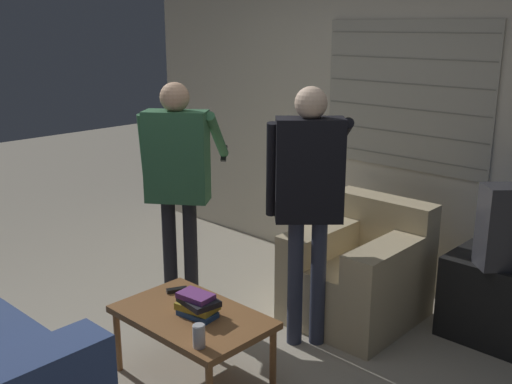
{
  "coord_description": "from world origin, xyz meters",
  "views": [
    {
      "loc": [
        2.56,
        -2.08,
        2.03
      ],
      "look_at": [
        0.03,
        0.6,
        1.0
      ],
      "focal_mm": 42.0,
      "sensor_mm": 36.0,
      "label": 1
    }
  ],
  "objects_px": {
    "coffee_table": "(192,321)",
    "spare_remote": "(177,290)",
    "armchair_beige": "(360,272)",
    "soda_can": "(199,336)",
    "person_right_standing": "(309,187)",
    "person_left_standing": "(178,171)",
    "book_stack": "(198,304)"
  },
  "relations": [
    {
      "from": "person_right_standing",
      "to": "spare_remote",
      "type": "relative_size",
      "value": 12.55
    },
    {
      "from": "person_right_standing",
      "to": "spare_remote",
      "type": "height_order",
      "value": "person_right_standing"
    },
    {
      "from": "coffee_table",
      "to": "soda_can",
      "type": "bearing_deg",
      "value": -35.02
    },
    {
      "from": "person_right_standing",
      "to": "spare_remote",
      "type": "distance_m",
      "value": 1.04
    },
    {
      "from": "armchair_beige",
      "to": "person_right_standing",
      "type": "relative_size",
      "value": 0.53
    },
    {
      "from": "coffee_table",
      "to": "person_right_standing",
      "type": "distance_m",
      "value": 1.07
    },
    {
      "from": "armchair_beige",
      "to": "coffee_table",
      "type": "relative_size",
      "value": 0.99
    },
    {
      "from": "person_left_standing",
      "to": "book_stack",
      "type": "height_order",
      "value": "person_left_standing"
    },
    {
      "from": "coffee_table",
      "to": "person_right_standing",
      "type": "relative_size",
      "value": 0.53
    },
    {
      "from": "armchair_beige",
      "to": "coffee_table",
      "type": "distance_m",
      "value": 1.38
    },
    {
      "from": "coffee_table",
      "to": "book_stack",
      "type": "bearing_deg",
      "value": 17.7
    },
    {
      "from": "soda_can",
      "to": "spare_remote",
      "type": "bearing_deg",
      "value": 150.11
    },
    {
      "from": "soda_can",
      "to": "spare_remote",
      "type": "xyz_separation_m",
      "value": [
        -0.6,
        0.34,
        -0.05
      ]
    },
    {
      "from": "coffee_table",
      "to": "person_right_standing",
      "type": "xyz_separation_m",
      "value": [
        0.2,
        0.8,
        0.68
      ]
    },
    {
      "from": "person_left_standing",
      "to": "spare_remote",
      "type": "bearing_deg",
      "value": -77.36
    },
    {
      "from": "armchair_beige",
      "to": "spare_remote",
      "type": "height_order",
      "value": "armchair_beige"
    },
    {
      "from": "person_left_standing",
      "to": "book_stack",
      "type": "distance_m",
      "value": 1.1
    },
    {
      "from": "coffee_table",
      "to": "book_stack",
      "type": "xyz_separation_m",
      "value": [
        0.04,
        0.01,
        0.11
      ]
    },
    {
      "from": "coffee_table",
      "to": "soda_can",
      "type": "height_order",
      "value": "soda_can"
    },
    {
      "from": "coffee_table",
      "to": "person_left_standing",
      "type": "relative_size",
      "value": 0.54
    },
    {
      "from": "coffee_table",
      "to": "spare_remote",
      "type": "xyz_separation_m",
      "value": [
        -0.29,
        0.13,
        0.06
      ]
    },
    {
      "from": "book_stack",
      "to": "spare_remote",
      "type": "xyz_separation_m",
      "value": [
        -0.33,
        0.12,
        -0.06
      ]
    },
    {
      "from": "person_left_standing",
      "to": "soda_can",
      "type": "height_order",
      "value": "person_left_standing"
    },
    {
      "from": "person_right_standing",
      "to": "person_left_standing",
      "type": "bearing_deg",
      "value": 151.45
    },
    {
      "from": "person_left_standing",
      "to": "soda_can",
      "type": "distance_m",
      "value": 1.42
    },
    {
      "from": "spare_remote",
      "to": "book_stack",
      "type": "bearing_deg",
      "value": 6.63
    },
    {
      "from": "spare_remote",
      "to": "soda_can",
      "type": "bearing_deg",
      "value": -3.6
    },
    {
      "from": "book_stack",
      "to": "spare_remote",
      "type": "distance_m",
      "value": 0.36
    },
    {
      "from": "armchair_beige",
      "to": "soda_can",
      "type": "height_order",
      "value": "armchair_beige"
    },
    {
      "from": "book_stack",
      "to": "spare_remote",
      "type": "relative_size",
      "value": 1.96
    },
    {
      "from": "armchair_beige",
      "to": "person_right_standing",
      "type": "bearing_deg",
      "value": 83.8
    },
    {
      "from": "coffee_table",
      "to": "spare_remote",
      "type": "relative_size",
      "value": 6.7
    }
  ]
}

